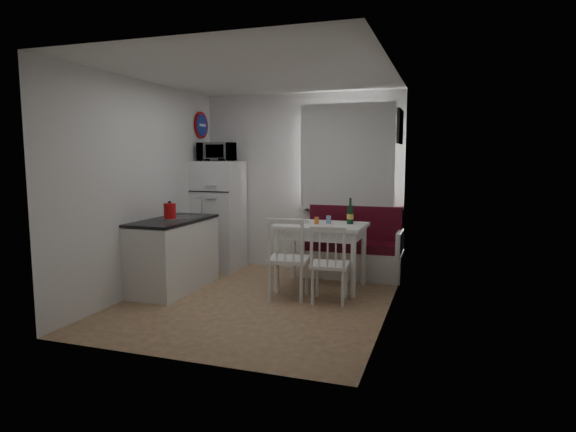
{
  "coord_description": "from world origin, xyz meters",
  "views": [
    {
      "loc": [
        2.07,
        -5.08,
        1.68
      ],
      "look_at": [
        0.21,
        0.5,
        0.95
      ],
      "focal_mm": 30.0,
      "sensor_mm": 36.0,
      "label": 1
    }
  ],
  "objects_px": {
    "chair_right": "(328,256)",
    "microwave": "(217,152)",
    "chair_left": "(286,250)",
    "dining_table": "(321,231)",
    "fridge": "(219,215)",
    "wine_bottle": "(350,211)",
    "kettle": "(170,211)",
    "kitchen_counter": "(174,254)",
    "bench": "(352,253)"
  },
  "relations": [
    {
      "from": "chair_left",
      "to": "chair_right",
      "type": "bearing_deg",
      "value": -5.45
    },
    {
      "from": "chair_left",
      "to": "wine_bottle",
      "type": "height_order",
      "value": "wine_bottle"
    },
    {
      "from": "bench",
      "to": "chair_left",
      "type": "bearing_deg",
      "value": -110.82
    },
    {
      "from": "bench",
      "to": "kettle",
      "type": "distance_m",
      "value": 2.58
    },
    {
      "from": "microwave",
      "to": "wine_bottle",
      "type": "xyz_separation_m",
      "value": [
        2.09,
        -0.44,
        -0.75
      ]
    },
    {
      "from": "fridge",
      "to": "microwave",
      "type": "bearing_deg",
      "value": -90.0
    },
    {
      "from": "chair_right",
      "to": "fridge",
      "type": "relative_size",
      "value": 0.3
    },
    {
      "from": "fridge",
      "to": "microwave",
      "type": "relative_size",
      "value": 3.27
    },
    {
      "from": "chair_right",
      "to": "microwave",
      "type": "height_order",
      "value": "microwave"
    },
    {
      "from": "chair_left",
      "to": "microwave",
      "type": "bearing_deg",
      "value": 134.54
    },
    {
      "from": "fridge",
      "to": "microwave",
      "type": "height_order",
      "value": "microwave"
    },
    {
      "from": "fridge",
      "to": "bench",
      "type": "bearing_deg",
      "value": 3.19
    },
    {
      "from": "wine_bottle",
      "to": "fridge",
      "type": "bearing_deg",
      "value": 166.71
    },
    {
      "from": "chair_left",
      "to": "microwave",
      "type": "relative_size",
      "value": 1.06
    },
    {
      "from": "dining_table",
      "to": "microwave",
      "type": "height_order",
      "value": "microwave"
    },
    {
      "from": "dining_table",
      "to": "wine_bottle",
      "type": "distance_m",
      "value": 0.45
    },
    {
      "from": "dining_table",
      "to": "microwave",
      "type": "relative_size",
      "value": 2.28
    },
    {
      "from": "kitchen_counter",
      "to": "bench",
      "type": "height_order",
      "value": "kitchen_counter"
    },
    {
      "from": "kitchen_counter",
      "to": "fridge",
      "type": "xyz_separation_m",
      "value": [
        0.02,
        1.24,
        0.35
      ]
    },
    {
      "from": "dining_table",
      "to": "kitchen_counter",
      "type": "bearing_deg",
      "value": -158.34
    },
    {
      "from": "kettle",
      "to": "dining_table",
      "type": "bearing_deg",
      "value": 25.06
    },
    {
      "from": "kitchen_counter",
      "to": "chair_right",
      "type": "distance_m",
      "value": 2.01
    },
    {
      "from": "fridge",
      "to": "kettle",
      "type": "relative_size",
      "value": 6.88
    },
    {
      "from": "kitchen_counter",
      "to": "wine_bottle",
      "type": "bearing_deg",
      "value": 19.6
    },
    {
      "from": "wine_bottle",
      "to": "chair_right",
      "type": "bearing_deg",
      "value": -97.46
    },
    {
      "from": "chair_left",
      "to": "microwave",
      "type": "distance_m",
      "value": 2.24
    },
    {
      "from": "bench",
      "to": "microwave",
      "type": "height_order",
      "value": "microwave"
    },
    {
      "from": "microwave",
      "to": "kettle",
      "type": "distance_m",
      "value": 1.53
    },
    {
      "from": "kettle",
      "to": "chair_right",
      "type": "bearing_deg",
      "value": 3.96
    },
    {
      "from": "chair_left",
      "to": "wine_bottle",
      "type": "relative_size",
      "value": 1.58
    },
    {
      "from": "chair_right",
      "to": "bench",
      "type": "bearing_deg",
      "value": 83.62
    },
    {
      "from": "chair_left",
      "to": "dining_table",
      "type": "bearing_deg",
      "value": 63.28
    },
    {
      "from": "bench",
      "to": "chair_right",
      "type": "bearing_deg",
      "value": -90.97
    },
    {
      "from": "chair_right",
      "to": "fridge",
      "type": "xyz_separation_m",
      "value": [
        -1.99,
        1.26,
        0.25
      ]
    },
    {
      "from": "chair_left",
      "to": "wine_bottle",
      "type": "xyz_separation_m",
      "value": [
        0.6,
        0.77,
        0.39
      ]
    },
    {
      "from": "dining_table",
      "to": "microwave",
      "type": "xyz_separation_m",
      "value": [
        -1.74,
        0.54,
        1.01
      ]
    },
    {
      "from": "microwave",
      "to": "kettle",
      "type": "xyz_separation_m",
      "value": [
        0.03,
        -1.34,
        -0.73
      ]
    },
    {
      "from": "chair_left",
      "to": "fridge",
      "type": "height_order",
      "value": "fridge"
    },
    {
      "from": "bench",
      "to": "microwave",
      "type": "distance_m",
      "value": 2.47
    },
    {
      "from": "bench",
      "to": "chair_right",
      "type": "xyz_separation_m",
      "value": [
        -0.02,
        -1.37,
        0.23
      ]
    },
    {
      "from": "fridge",
      "to": "kettle",
      "type": "distance_m",
      "value": 1.41
    },
    {
      "from": "dining_table",
      "to": "wine_bottle",
      "type": "bearing_deg",
      "value": 17.3
    },
    {
      "from": "bench",
      "to": "chair_left",
      "type": "height_order",
      "value": "bench"
    },
    {
      "from": "fridge",
      "to": "wine_bottle",
      "type": "xyz_separation_m",
      "value": [
        2.09,
        -0.49,
        0.19
      ]
    },
    {
      "from": "dining_table",
      "to": "fridge",
      "type": "distance_m",
      "value": 1.84
    },
    {
      "from": "chair_right",
      "to": "wine_bottle",
      "type": "xyz_separation_m",
      "value": [
        0.1,
        0.76,
        0.44
      ]
    },
    {
      "from": "bench",
      "to": "microwave",
      "type": "xyz_separation_m",
      "value": [
        -2.01,
        -0.16,
        1.42
      ]
    },
    {
      "from": "kettle",
      "to": "wine_bottle",
      "type": "xyz_separation_m",
      "value": [
        2.06,
        0.9,
        -0.02
      ]
    },
    {
      "from": "kitchen_counter",
      "to": "chair_left",
      "type": "distance_m",
      "value": 1.52
    },
    {
      "from": "kitchen_counter",
      "to": "wine_bottle",
      "type": "height_order",
      "value": "wine_bottle"
    }
  ]
}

